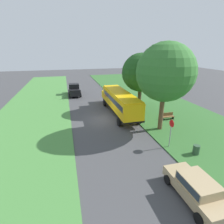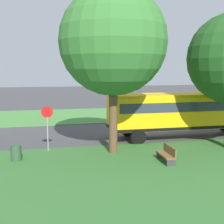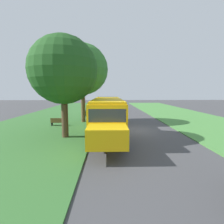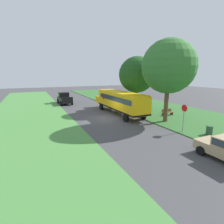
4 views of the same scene
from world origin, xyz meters
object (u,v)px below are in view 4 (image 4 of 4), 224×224
(trash_bin, at_px, (209,131))
(oak_tree_beside_bus, at_px, (137,74))
(park_bench, at_px, (167,112))
(stop_sign, at_px, (184,115))
(school_bus, at_px, (120,101))
(pickup_truck, at_px, (64,98))
(oak_tree_roadside_mid, at_px, (169,66))

(trash_bin, bearing_deg, oak_tree_beside_bus, -90.08)
(park_bench, relative_size, trash_bin, 1.79)
(stop_sign, height_order, park_bench, stop_sign)
(oak_tree_beside_bus, bearing_deg, stop_sign, 81.59)
(school_bus, distance_m, stop_sign, 9.88)
(pickup_truck, xyz_separation_m, oak_tree_roadside_mid, (-8.54, 18.41, 5.38))
(pickup_truck, bearing_deg, trash_bin, 110.32)
(oak_tree_beside_bus, height_order, oak_tree_roadside_mid, oak_tree_roadside_mid)
(pickup_truck, relative_size, park_bench, 3.36)
(pickup_truck, height_order, oak_tree_beside_bus, oak_tree_beside_bus)
(school_bus, xyz_separation_m, stop_sign, (-1.85, 9.70, -0.19))
(trash_bin, bearing_deg, oak_tree_roadside_mid, -86.70)
(trash_bin, bearing_deg, pickup_truck, -69.68)
(oak_tree_roadside_mid, bearing_deg, pickup_truck, -65.10)
(oak_tree_beside_bus, distance_m, park_bench, 7.19)
(stop_sign, bearing_deg, pickup_truck, -71.83)
(trash_bin, bearing_deg, stop_sign, -47.16)
(school_bus, relative_size, oak_tree_roadside_mid, 1.32)
(oak_tree_beside_bus, height_order, park_bench, oak_tree_beside_bus)
(trash_bin, bearing_deg, school_bus, -73.31)
(school_bus, distance_m, park_bench, 6.69)
(oak_tree_beside_bus, bearing_deg, oak_tree_roadside_mid, 87.19)
(pickup_truck, distance_m, oak_tree_roadside_mid, 20.99)
(school_bus, distance_m, pickup_truck, 13.70)
(oak_tree_beside_bus, xyz_separation_m, oak_tree_roadside_mid, (0.34, 6.84, 0.87))
(school_bus, relative_size, park_bench, 7.73)
(oak_tree_beside_bus, relative_size, stop_sign, 2.99)
(pickup_truck, bearing_deg, oak_tree_beside_bus, 127.50)
(pickup_truck, relative_size, oak_tree_beside_bus, 0.66)
(oak_tree_roadside_mid, distance_m, trash_bin, 8.16)
(pickup_truck, bearing_deg, stop_sign, 108.17)
(oak_tree_roadside_mid, distance_m, park_bench, 6.76)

